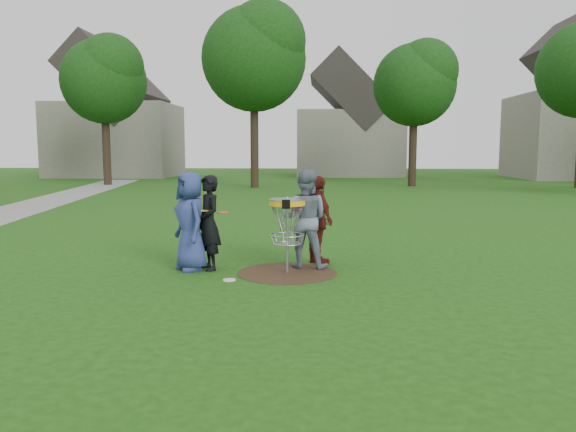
{
  "coord_description": "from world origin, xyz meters",
  "views": [
    {
      "loc": [
        0.54,
        -9.88,
        2.26
      ],
      "look_at": [
        0.0,
        0.3,
        1.0
      ],
      "focal_mm": 35.0,
      "sensor_mm": 36.0,
      "label": 1
    }
  ],
  "objects_px": {
    "player_grey": "(305,219)",
    "player_maroon": "(318,220)",
    "player_blue": "(191,221)",
    "player_black": "(209,223)",
    "disc_golf_basket": "(287,217)"
  },
  "relations": [
    {
      "from": "player_blue",
      "to": "player_black",
      "type": "relative_size",
      "value": 1.04
    },
    {
      "from": "player_maroon",
      "to": "disc_golf_basket",
      "type": "bearing_deg",
      "value": 118.56
    },
    {
      "from": "player_blue",
      "to": "player_grey",
      "type": "height_order",
      "value": "player_grey"
    },
    {
      "from": "player_maroon",
      "to": "player_grey",
      "type": "bearing_deg",
      "value": 116.05
    },
    {
      "from": "player_blue",
      "to": "player_maroon",
      "type": "xyz_separation_m",
      "value": [
        2.33,
        0.67,
        -0.05
      ]
    },
    {
      "from": "player_black",
      "to": "player_grey",
      "type": "height_order",
      "value": "player_grey"
    },
    {
      "from": "player_black",
      "to": "player_maroon",
      "type": "distance_m",
      "value": 2.1
    },
    {
      "from": "player_black",
      "to": "disc_golf_basket",
      "type": "xyz_separation_m",
      "value": [
        1.45,
        -0.23,
        0.15
      ]
    },
    {
      "from": "player_black",
      "to": "player_grey",
      "type": "xyz_separation_m",
      "value": [
        1.76,
        0.28,
        0.05
      ]
    },
    {
      "from": "player_black",
      "to": "player_maroon",
      "type": "bearing_deg",
      "value": 76.81
    },
    {
      "from": "player_grey",
      "to": "disc_golf_basket",
      "type": "height_order",
      "value": "player_grey"
    },
    {
      "from": "player_blue",
      "to": "player_grey",
      "type": "bearing_deg",
      "value": 64.35
    },
    {
      "from": "player_grey",
      "to": "disc_golf_basket",
      "type": "relative_size",
      "value": 1.34
    },
    {
      "from": "player_grey",
      "to": "player_maroon",
      "type": "bearing_deg",
      "value": -115.91
    },
    {
      "from": "player_grey",
      "to": "disc_golf_basket",
      "type": "distance_m",
      "value": 0.6
    }
  ]
}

